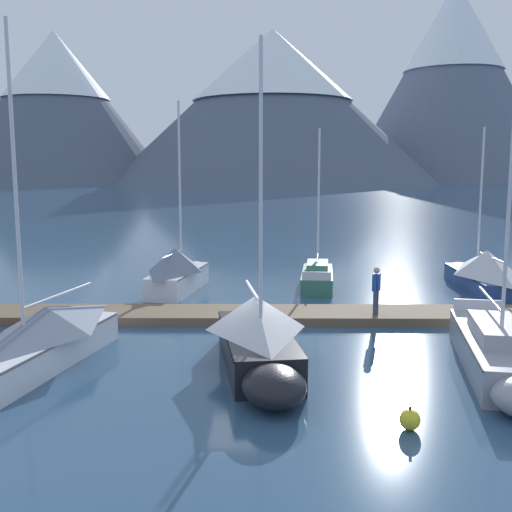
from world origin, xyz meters
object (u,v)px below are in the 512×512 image
(sailboat_end_of_dock, at_px, (483,271))
(mooring_buoy_channel_marker, at_px, (410,420))
(sailboat_mid_dock_port, at_px, (179,270))
(person_on_dock, at_px, (376,288))
(sailboat_second_berth, at_px, (33,342))
(sailboat_far_berth, at_px, (317,275))
(sailboat_mid_dock_starboard, at_px, (259,337))
(sailboat_outer_slip, at_px, (498,353))

(sailboat_end_of_dock, distance_m, mooring_buoy_channel_marker, 16.13)
(sailboat_mid_dock_port, height_order, person_on_dock, sailboat_mid_dock_port)
(person_on_dock, bearing_deg, sailboat_second_berth, -152.75)
(sailboat_second_berth, bearing_deg, sailboat_far_berth, 54.66)
(sailboat_mid_dock_port, relative_size, sailboat_mid_dock_starboard, 0.95)
(sailboat_mid_dock_port, height_order, sailboat_mid_dock_starboard, sailboat_mid_dock_starboard)
(sailboat_far_berth, relative_size, sailboat_end_of_dock, 1.00)
(sailboat_outer_slip, distance_m, mooring_buoy_channel_marker, 4.75)
(sailboat_second_berth, height_order, sailboat_mid_dock_port, sailboat_second_berth)
(sailboat_mid_dock_port, relative_size, person_on_dock, 4.86)
(sailboat_outer_slip, bearing_deg, sailboat_far_berth, 107.48)
(sailboat_far_berth, xyz_separation_m, person_on_dock, (1.50, -6.93, 0.79))
(sailboat_far_berth, height_order, sailboat_outer_slip, sailboat_far_berth)
(sailboat_mid_dock_port, bearing_deg, sailboat_second_berth, -102.70)
(sailboat_second_berth, height_order, mooring_buoy_channel_marker, sailboat_second_berth)
(sailboat_mid_dock_port, distance_m, sailboat_end_of_dock, 13.44)
(sailboat_outer_slip, bearing_deg, sailboat_mid_dock_starboard, 177.53)
(sailboat_end_of_dock, height_order, person_on_dock, sailboat_end_of_dock)
(sailboat_second_berth, relative_size, sailboat_mid_dock_starboard, 1.05)
(sailboat_outer_slip, xyz_separation_m, person_on_dock, (-2.34, 5.28, 0.69))
(sailboat_mid_dock_starboard, bearing_deg, sailboat_end_of_dock, 48.23)
(sailboat_second_berth, xyz_separation_m, sailboat_mid_dock_port, (2.40, 10.63, 0.16))
(sailboat_mid_dock_starboard, bearing_deg, person_on_dock, 51.20)
(sailboat_far_berth, bearing_deg, sailboat_second_berth, -125.34)
(sailboat_far_berth, bearing_deg, sailboat_mid_dock_starboard, -101.93)
(person_on_dock, height_order, mooring_buoy_channel_marker, person_on_dock)
(mooring_buoy_channel_marker, bearing_deg, person_on_dock, 84.95)
(sailboat_mid_dock_starboard, xyz_separation_m, sailboat_end_of_dock, (9.74, 10.91, -0.02))
(sailboat_second_berth, bearing_deg, sailboat_end_of_dock, 35.07)
(sailboat_second_berth, relative_size, sailboat_outer_slip, 1.25)
(mooring_buoy_channel_marker, bearing_deg, sailboat_mid_dock_port, 115.90)
(sailboat_second_berth, bearing_deg, sailboat_mid_dock_starboard, 1.88)
(sailboat_mid_dock_starboard, xyz_separation_m, mooring_buoy_channel_marker, (3.24, -3.83, -0.66))
(sailboat_far_berth, bearing_deg, sailboat_end_of_dock, -8.06)
(sailboat_second_berth, distance_m, sailboat_end_of_dock, 19.34)
(sailboat_far_berth, bearing_deg, sailboat_mid_dock_port, -166.41)
(mooring_buoy_channel_marker, bearing_deg, sailboat_mid_dock_starboard, 130.21)
(sailboat_outer_slip, height_order, sailboat_end_of_dock, sailboat_end_of_dock)
(sailboat_second_berth, relative_size, person_on_dock, 5.38)
(sailboat_mid_dock_starboard, height_order, mooring_buoy_channel_marker, sailboat_mid_dock_starboard)
(sailboat_second_berth, relative_size, mooring_buoy_channel_marker, 17.32)
(sailboat_second_berth, distance_m, sailboat_far_berth, 14.88)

